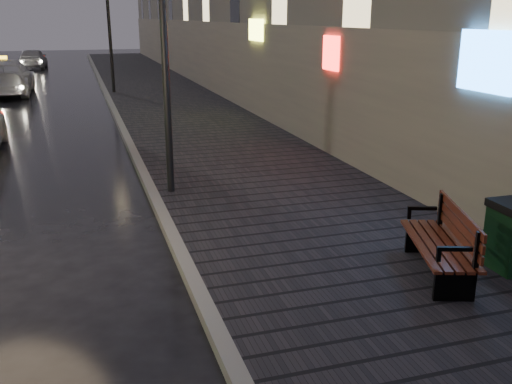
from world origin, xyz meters
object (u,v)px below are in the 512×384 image
bench (444,242)px  taxi_mid (5,77)px  lamp_near (163,13)px  car_far (33,59)px  lamp_far (108,15)px

bench → taxi_mid: 23.61m
lamp_near → taxi_mid: bearing=104.8°
lamp_near → car_far: 31.91m
lamp_near → car_far: (-4.25, 31.50, -2.81)m
lamp_far → bench: 21.23m
lamp_near → bench: lamp_near is taller
lamp_near → car_far: lamp_near is taller
taxi_mid → car_far: taxi_mid is taller
bench → car_far: bearing=119.6°
lamp_far → bench: lamp_far is taller
bench → taxi_mid: taxi_mid is taller
lamp_far → bench: bearing=-82.3°
lamp_near → lamp_far: 16.00m
bench → taxi_mid: bearing=127.1°
car_far → lamp_near: bearing=100.2°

